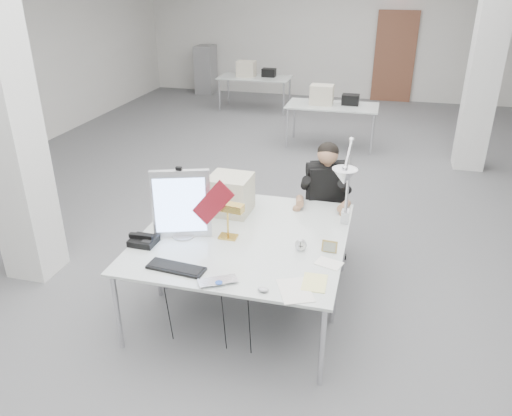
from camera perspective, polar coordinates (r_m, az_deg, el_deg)
The scene contains 23 objects.
room_shell at distance 6.16m, azimuth 4.55°, elevation 14.17°, with size 10.04×14.04×3.24m.
desk_main at distance 4.09m, azimuth -3.16°, elevation -6.14°, with size 1.80×0.90×0.03m, color silver.
desk_second at distance 4.85m, azimuth 0.03°, elevation -0.78°, with size 1.80×0.90×0.03m, color silver.
bg_desk_a at distance 9.12m, azimuth 8.72°, elevation 11.49°, with size 1.60×0.80×0.03m, color silver.
bg_desk_b at distance 11.59m, azimuth -0.13°, elevation 14.70°, with size 1.60×0.80×0.03m, color silver.
filing_cabinet at distance 13.48m, azimuth -5.77°, elevation 15.46°, with size 0.45×0.55×1.20m, color gray.
office_chair at distance 5.39m, azimuth 7.85°, elevation -0.37°, with size 0.55×0.55×1.12m, color black, non-canonical shape.
seated_person at distance 5.21m, azimuth 7.99°, elevation 2.75°, with size 0.46×0.57×0.85m, color black, non-canonical shape.
monitor at distance 4.35m, azimuth -8.53°, elevation 0.43°, with size 0.50×0.05×0.63m, color silver.
pennant at distance 4.19m, azimuth -4.94°, elevation 0.58°, with size 0.43×0.01×0.18m, color maroon.
keyboard at distance 4.01m, azimuth -9.12°, elevation -6.78°, with size 0.47×0.16×0.02m, color black.
laptop at distance 3.78m, azimuth -4.26°, elevation -8.71°, with size 0.30×0.19×0.02m, color #B9B9BE.
mouse at distance 3.70m, azimuth 0.82°, elevation -9.31°, with size 0.08×0.05×0.03m, color #A4A4A8.
bankers_lamp at distance 4.34m, azimuth -3.25°, elevation -1.21°, with size 0.33×0.13×0.38m, color gold, non-canonical shape.
desk_phone at distance 4.41m, azimuth -12.73°, elevation -3.70°, with size 0.22×0.20×0.05m, color black.
picture_frame_left at distance 4.57m, azimuth -10.59°, elevation -1.94°, with size 0.15×0.01×0.12m, color #A98749.
picture_frame_right at distance 4.22m, azimuth 8.40°, elevation -4.36°, with size 0.13×0.01×0.10m, color tan.
desk_clock at distance 4.21m, azimuth 5.13°, elevation -4.24°, with size 0.10×0.10×0.03m, color silver.
paper_stack_a at distance 3.73m, azimuth 4.49°, elevation -9.37°, with size 0.23×0.32×0.01m, color white.
paper_stack_b at distance 3.83m, azimuth 6.70°, elevation -8.46°, with size 0.18×0.25×0.01m, color #FBF896.
paper_stack_c at distance 4.08m, azimuth 8.33°, elevation -6.28°, with size 0.21×0.15×0.01m, color white.
beige_monitor at distance 4.82m, azimuth -2.95°, elevation 1.60°, with size 0.39×0.37×0.37m, color beige.
architect_lamp at distance 4.35m, azimuth 10.20°, elevation 2.00°, with size 0.23×0.67×0.86m, color silver, non-canonical shape.
Camera 1 is at (1.10, -5.82, 2.88)m, focal length 35.00 mm.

